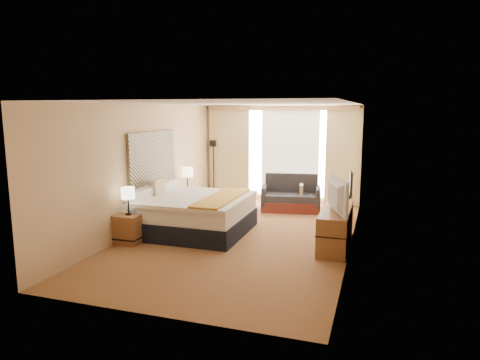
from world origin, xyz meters
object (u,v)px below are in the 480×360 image
(lamp_left, at_px, (128,194))
(nightstand_left, at_px, (130,228))
(media_dresser, at_px, (336,227))
(loveseat, at_px, (291,199))
(desk_chair, at_px, (344,197))
(floor_lamp, at_px, (213,157))
(lamp_right, at_px, (187,172))
(nightstand_right, at_px, (187,201))
(bed, at_px, (192,213))
(television, at_px, (332,195))

(lamp_left, bearing_deg, nightstand_left, 109.55)
(media_dresser, relative_size, lamp_left, 3.43)
(loveseat, height_order, desk_chair, desk_chair)
(media_dresser, relative_size, loveseat, 1.17)
(media_dresser, height_order, floor_lamp, floor_lamp)
(lamp_right, bearing_deg, nightstand_left, -90.25)
(loveseat, xyz_separation_m, lamp_right, (-2.35, -1.01, 0.69))
(loveseat, distance_m, desk_chair, 1.39)
(nightstand_left, relative_size, nightstand_right, 1.00)
(nightstand_right, distance_m, loveseat, 2.58)
(desk_chair, distance_m, lamp_right, 3.75)
(floor_lamp, relative_size, desk_chair, 1.50)
(nightstand_right, xyz_separation_m, lamp_left, (0.02, -2.56, 0.68))
(media_dresser, bearing_deg, desk_chair, 90.61)
(nightstand_left, bearing_deg, lamp_right, 89.75)
(media_dresser, distance_m, loveseat, 2.83)
(bed, bearing_deg, television, -6.56)
(lamp_left, bearing_deg, lamp_right, 90.26)
(nightstand_right, height_order, floor_lamp, floor_lamp)
(nightstand_left, height_order, nightstand_right, same)
(desk_chair, bearing_deg, lamp_right, -178.41)
(nightstand_left, xyz_separation_m, bed, (0.81, 1.03, 0.12))
(bed, height_order, television, television)
(nightstand_left, bearing_deg, nightstand_right, 90.00)
(media_dresser, relative_size, lamp_right, 3.21)
(desk_chair, relative_size, lamp_right, 1.94)
(lamp_left, bearing_deg, loveseat, 57.07)
(nightstand_left, xyz_separation_m, loveseat, (2.36, 3.54, 0.02))
(nightstand_left, height_order, floor_lamp, floor_lamp)
(nightstand_left, distance_m, lamp_left, 0.68)
(nightstand_right, distance_m, television, 4.14)
(loveseat, relative_size, television, 1.44)
(television, bearing_deg, floor_lamp, 25.07)
(television, bearing_deg, nightstand_left, 80.69)
(floor_lamp, xyz_separation_m, lamp_right, (0.04, -1.81, -0.17))
(bed, distance_m, television, 2.93)
(desk_chair, height_order, television, television)
(bed, bearing_deg, nightstand_left, -128.23)
(lamp_left, bearing_deg, media_dresser, 16.85)
(media_dresser, bearing_deg, loveseat, 118.30)
(bed, distance_m, desk_chair, 3.58)
(floor_lamp, height_order, lamp_left, floor_lamp)
(loveseat, xyz_separation_m, television, (1.29, -2.84, 0.71))
(floor_lamp, bearing_deg, bed, -75.84)
(nightstand_left, height_order, desk_chair, desk_chair)
(floor_lamp, distance_m, desk_chair, 3.95)
(lamp_right, bearing_deg, floor_lamp, 91.29)
(media_dresser, xyz_separation_m, loveseat, (-1.34, 2.49, -0.06))
(desk_chair, xyz_separation_m, television, (-0.03, -2.46, 0.52))
(television, bearing_deg, desk_chair, -20.80)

